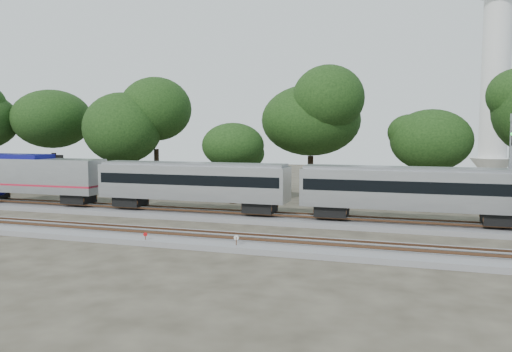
{
  "coord_description": "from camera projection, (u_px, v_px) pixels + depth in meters",
  "views": [
    {
      "loc": [
        18.68,
        -37.01,
        8.13
      ],
      "look_at": [
        5.57,
        5.0,
        4.11
      ],
      "focal_mm": 35.0,
      "sensor_mm": 36.0,
      "label": 1
    }
  ],
  "objects": [
    {
      "name": "ground",
      "position": [
        174.0,
        229.0,
        41.47
      ],
      "size": [
        160.0,
        160.0,
        0.0
      ],
      "primitive_type": "plane",
      "color": "#383328",
      "rests_on": "ground"
    },
    {
      "name": "tree_6",
      "position": [
        431.0,
        140.0,
        53.69
      ],
      "size": [
        7.21,
        7.21,
        10.16
      ],
      "color": "black",
      "rests_on": "ground"
    },
    {
      "name": "tree_5",
      "position": [
        311.0,
        120.0,
        60.39
      ],
      "size": [
        9.52,
        9.52,
        13.42
      ],
      "color": "black",
      "rests_on": "ground"
    },
    {
      "name": "switch_stand_red",
      "position": [
        145.0,
        237.0,
        35.4
      ],
      "size": [
        0.29,
        0.07,
        0.92
      ],
      "rotation": [
        0.0,
        0.0,
        0.14
      ],
      "color": "#512D19",
      "rests_on": "ground"
    },
    {
      "name": "track_near",
      "position": [
        150.0,
        236.0,
        37.65
      ],
      "size": [
        160.0,
        5.0,
        0.73
      ],
      "color": "slate",
      "rests_on": "ground"
    },
    {
      "name": "tree_3",
      "position": [
        156.0,
        109.0,
        62.26
      ],
      "size": [
        10.98,
        10.98,
        15.47
      ],
      "color": "black",
      "rests_on": "ground"
    },
    {
      "name": "switch_stand_white",
      "position": [
        236.0,
        241.0,
        33.71
      ],
      "size": [
        0.34,
        0.08,
        1.08
      ],
      "rotation": [
        0.0,
        0.0,
        0.14
      ],
      "color": "#512D19",
      "rests_on": "ground"
    },
    {
      "name": "tree_1",
      "position": [
        52.0,
        119.0,
        65.32
      ],
      "size": [
        9.79,
        9.79,
        13.8
      ],
      "color": "black",
      "rests_on": "ground"
    },
    {
      "name": "brick_building",
      "position": [
        25.0,
        170.0,
        75.46
      ],
      "size": [
        10.09,
        7.81,
        4.43
      ],
      "rotation": [
        0.0,
        0.0,
        -0.15
      ],
      "color": "maroon",
      "rests_on": "ground"
    },
    {
      "name": "track_far",
      "position": [
        203.0,
        215.0,
        47.16
      ],
      "size": [
        160.0,
        5.0,
        0.73
      ],
      "color": "slate",
      "rests_on": "ground"
    },
    {
      "name": "tree_2",
      "position": [
        122.0,
        128.0,
        60.98
      ],
      "size": [
        8.57,
        8.57,
        12.08
      ],
      "color": "black",
      "rests_on": "ground"
    },
    {
      "name": "switch_lever",
      "position": [
        233.0,
        249.0,
        33.71
      ],
      "size": [
        0.58,
        0.48,
        0.3
      ],
      "primitive_type": "cube",
      "rotation": [
        0.0,
        0.0,
        0.42
      ],
      "color": "#512D19",
      "rests_on": "ground"
    },
    {
      "name": "tree_4",
      "position": [
        233.0,
        146.0,
        55.35
      ],
      "size": [
        6.57,
        6.57,
        9.27
      ],
      "color": "black",
      "rests_on": "ground"
    }
  ]
}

